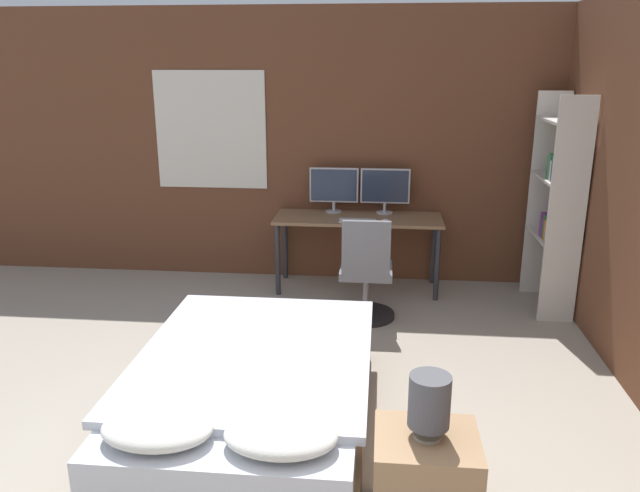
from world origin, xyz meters
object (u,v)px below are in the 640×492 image
object	(u,v)px
bedside_lamp	(429,402)
desk	(358,226)
bookshelf	(558,197)
keyboard	(357,221)
monitor_left	(334,187)
office_chair	(366,279)
monitor_right	(385,188)
bed	(253,394)
nightstand	(425,481)
computer_mouse	(386,221)

from	to	relation	value
bedside_lamp	desk	world-z (taller)	bedside_lamp
bookshelf	keyboard	bearing A→B (deg)	174.28
monitor_left	office_chair	distance (m)	1.19
bedside_lamp	monitor_right	bearing A→B (deg)	93.44
keyboard	office_chair	xyz separation A→B (m)	(0.10, -0.58, -0.37)
bedside_lamp	monitor_left	world-z (taller)	monitor_left
monitor_left	keyboard	bearing A→B (deg)	-56.02
bed	nightstand	bearing A→B (deg)	-36.36
nightstand	monitor_left	bearing A→B (deg)	101.62
bed	nightstand	distance (m)	1.24
office_chair	monitor_right	bearing A→B (deg)	81.06
bed	keyboard	world-z (taller)	keyboard
nightstand	bedside_lamp	size ratio (longest dim) A/B	1.56
bed	bookshelf	world-z (taller)	bookshelf
desk	monitor_left	world-z (taller)	monitor_left
monitor_left	keyboard	size ratio (longest dim) A/B	1.39
bed	keyboard	distance (m)	2.48
monitor_right	bookshelf	size ratio (longest dim) A/B	0.25
bedside_lamp	computer_mouse	distance (m)	3.10
bedside_lamp	bed	bearing A→B (deg)	143.64
desk	nightstand	bearing A→B (deg)	-82.00
desk	bookshelf	xyz separation A→B (m)	(1.76, -0.36, 0.40)
nightstand	computer_mouse	xyz separation A→B (m)	(-0.20, 3.10, 0.51)
bedside_lamp	office_chair	xyz separation A→B (m)	(-0.36, 2.52, -0.31)
bookshelf	bedside_lamp	bearing A→B (deg)	-113.92
bookshelf	office_chair	bearing A→B (deg)	-166.31
computer_mouse	bookshelf	world-z (taller)	bookshelf
monitor_left	computer_mouse	size ratio (longest dim) A/B	6.89
nightstand	bedside_lamp	xyz separation A→B (m)	(0.00, -0.00, 0.43)
monitor_left	monitor_right	bearing A→B (deg)	0.00
desk	monitor_right	distance (m)	0.47
nightstand	computer_mouse	distance (m)	3.14
desk	computer_mouse	bearing A→B (deg)	-35.21
nightstand	monitor_right	bearing A→B (deg)	93.44
bedside_lamp	desk	bearing A→B (deg)	98.00
monitor_left	bedside_lamp	bearing A→B (deg)	-78.38
nightstand	desk	distance (m)	3.34
computer_mouse	monitor_right	bearing A→B (deg)	91.61
keyboard	monitor_right	bearing A→B (deg)	56.02
office_chair	bookshelf	world-z (taller)	bookshelf
desk	office_chair	size ratio (longest dim) A/B	1.74
desk	computer_mouse	distance (m)	0.34
nightstand	office_chair	bearing A→B (deg)	98.11
keyboard	bookshelf	size ratio (longest dim) A/B	0.18
bedside_lamp	monitor_left	size ratio (longest dim) A/B	0.66
bedside_lamp	monitor_left	xyz separation A→B (m)	(-0.71, 3.47, 0.31)
nightstand	bedside_lamp	distance (m)	0.43
monitor_left	nightstand	bearing A→B (deg)	-78.38
desk	monitor_right	world-z (taller)	monitor_right
bookshelf	nightstand	bearing A→B (deg)	-113.92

